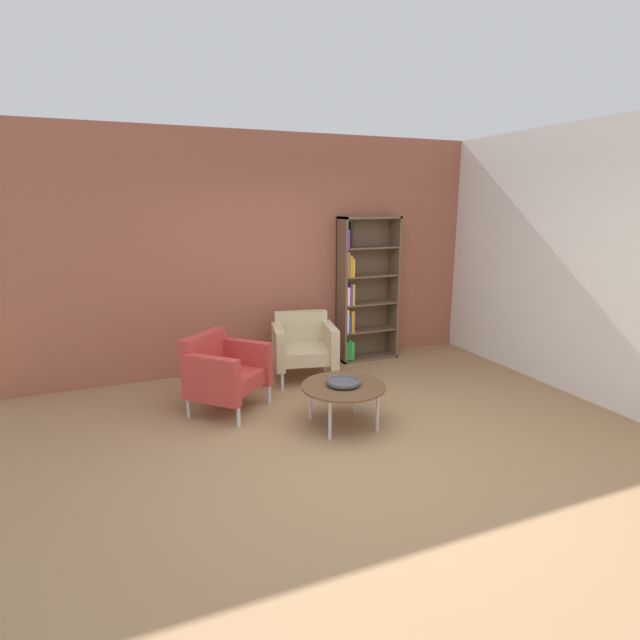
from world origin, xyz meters
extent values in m
plane|color=#9E7751|center=(0.00, 0.00, 0.00)|extent=(8.32, 8.32, 0.00)
cube|color=#9E5642|center=(0.00, 2.46, 1.45)|extent=(6.40, 0.12, 2.90)
cube|color=silver|center=(2.86, 0.60, 1.45)|extent=(0.12, 5.20, 2.90)
cube|color=brown|center=(0.92, 2.23, 0.95)|extent=(0.03, 0.30, 1.90)
cube|color=brown|center=(1.69, 2.23, 0.95)|extent=(0.03, 0.30, 1.90)
cube|color=brown|center=(1.31, 2.23, 1.89)|extent=(0.80, 0.30, 0.03)
cube|color=brown|center=(1.31, 2.23, 0.01)|extent=(0.80, 0.30, 0.03)
cube|color=brown|center=(1.31, 2.37, 0.95)|extent=(0.80, 0.02, 1.90)
cube|color=brown|center=(1.31, 2.23, 0.40)|extent=(0.76, 0.28, 0.02)
cube|color=brown|center=(1.31, 2.23, 0.77)|extent=(0.76, 0.28, 0.02)
cube|color=brown|center=(1.31, 2.23, 1.13)|extent=(0.76, 0.28, 0.02)
cube|color=brown|center=(1.31, 2.23, 1.50)|extent=(0.76, 0.28, 0.02)
cube|color=green|center=(0.95, 2.19, 0.17)|extent=(0.03, 0.19, 0.25)
cube|color=green|center=(0.99, 2.22, 0.18)|extent=(0.02, 0.25, 0.28)
cube|color=green|center=(1.03, 2.18, 0.16)|extent=(0.04, 0.19, 0.24)
cube|color=white|center=(0.96, 2.18, 0.57)|extent=(0.03, 0.19, 0.32)
cube|color=blue|center=(0.99, 2.21, 0.53)|extent=(0.02, 0.24, 0.24)
cube|color=orange|center=(1.03, 2.21, 0.55)|extent=(0.04, 0.24, 0.29)
cube|color=white|center=(0.96, 2.18, 0.90)|extent=(0.04, 0.17, 0.24)
cube|color=purple|center=(1.00, 2.18, 0.91)|extent=(0.02, 0.17, 0.27)
cube|color=yellow|center=(1.03, 2.20, 0.92)|extent=(0.03, 0.22, 0.27)
cube|color=olive|center=(0.96, 2.19, 1.31)|extent=(0.04, 0.19, 0.32)
cube|color=orange|center=(1.00, 2.21, 1.28)|extent=(0.03, 0.23, 0.27)
cube|color=yellow|center=(1.03, 2.22, 1.26)|extent=(0.02, 0.25, 0.23)
cube|color=purple|center=(0.95, 2.18, 1.63)|extent=(0.02, 0.19, 0.23)
cube|color=black|center=(0.99, 2.21, 1.67)|extent=(0.03, 0.23, 0.32)
cylinder|color=brown|center=(0.13, 0.45, 0.39)|extent=(0.80, 0.80, 0.02)
cylinder|color=silver|center=(-0.11, 0.21, 0.19)|extent=(0.03, 0.03, 0.38)
cylinder|color=silver|center=(0.37, 0.21, 0.19)|extent=(0.03, 0.03, 0.38)
cylinder|color=silver|center=(-0.11, 0.69, 0.19)|extent=(0.03, 0.03, 0.38)
cylinder|color=silver|center=(0.37, 0.69, 0.19)|extent=(0.03, 0.03, 0.38)
cylinder|color=#4C4C51|center=(0.13, 0.45, 0.41)|extent=(0.13, 0.13, 0.02)
cylinder|color=#4C4C51|center=(0.13, 0.45, 0.43)|extent=(0.32, 0.32, 0.02)
torus|color=#4C4C51|center=(0.13, 0.45, 0.44)|extent=(0.32, 0.32, 0.02)
cube|color=#C6B289|center=(0.23, 1.76, 0.32)|extent=(0.74, 0.70, 0.16)
cube|color=#C6B289|center=(0.28, 2.03, 0.59)|extent=(0.65, 0.25, 0.38)
cube|color=#C6B289|center=(-0.08, 1.80, 0.43)|extent=(0.22, 0.63, 0.46)
cube|color=#C6B289|center=(0.52, 1.68, 0.43)|extent=(0.22, 0.63, 0.46)
cylinder|color=silver|center=(-0.13, 1.52, 0.12)|extent=(0.04, 0.04, 0.24)
cylinder|color=silver|center=(0.46, 1.40, 0.12)|extent=(0.04, 0.04, 0.24)
cylinder|color=silver|center=(-0.01, 2.09, 0.12)|extent=(0.04, 0.04, 0.24)
cylinder|color=silver|center=(0.57, 1.96, 0.12)|extent=(0.04, 0.04, 0.24)
cube|color=#B73833|center=(-0.81, 1.21, 0.32)|extent=(0.86, 0.86, 0.16)
cube|color=#B73833|center=(-1.00, 1.40, 0.59)|extent=(0.54, 0.54, 0.38)
cube|color=#B73833|center=(-1.02, 0.97, 0.43)|extent=(0.51, 0.51, 0.46)
cube|color=#B73833|center=(-0.58, 1.41, 0.43)|extent=(0.51, 0.51, 0.46)
cylinder|color=silver|center=(-0.81, 0.77, 0.12)|extent=(0.04, 0.04, 0.24)
cylinder|color=silver|center=(-0.38, 1.20, 0.12)|extent=(0.04, 0.04, 0.24)
cylinder|color=silver|center=(-1.21, 1.19, 0.12)|extent=(0.04, 0.04, 0.24)
cylinder|color=silver|center=(-0.79, 1.61, 0.12)|extent=(0.04, 0.04, 0.24)
camera|label=1|loc=(-1.74, -3.55, 2.07)|focal=27.94mm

